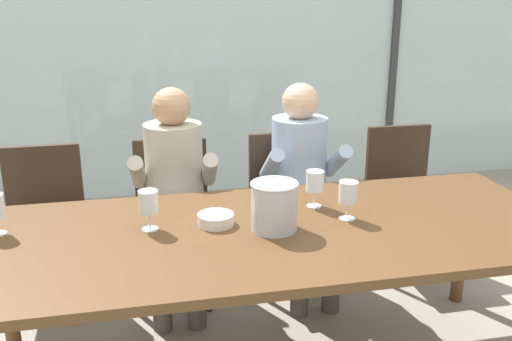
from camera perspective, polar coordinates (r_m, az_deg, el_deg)
The scene contains 16 objects.
ground at distance 3.61m, azimuth -2.22°, elevation -10.40°, with size 14.00×14.00×0.00m, color #9E9384.
window_glass_panel at distance 4.81m, azimuth -5.87°, elevation 12.79°, with size 7.79×0.03×2.60m, color silver.
window_mullion_right at distance 5.28m, azimuth 13.90°, elevation 12.80°, with size 0.06×0.06×2.60m, color #38383D.
hillside_vineyard at distance 8.59m, azimuth -8.70°, elevation 11.24°, with size 13.79×2.40×1.56m, color #386633.
dining_table at distance 2.43m, azimuth 1.76°, elevation -7.18°, with size 2.59×1.04×0.73m.
chair_near_curtain at distance 3.31m, azimuth -20.70°, elevation -4.26°, with size 0.44×0.44×0.89m.
chair_left_of_center at distance 3.27m, azimuth -8.54°, elevation -3.58°, with size 0.48×0.48×0.89m.
chair_center at distance 3.39m, azimuth 3.17°, elevation -2.64°, with size 0.45×0.45×0.89m.
chair_right_of_center at distance 3.67m, azimuth 14.67°, elevation -1.56°, with size 0.44×0.44×0.89m.
person_beige_jumper at distance 3.10m, azimuth -8.25°, elevation -1.31°, with size 0.48×0.63×1.21m.
person_pale_blue_shirt at distance 3.23m, azimuth 4.71°, elevation -0.44°, with size 0.47×0.62×1.21m.
ice_bucket_primary at distance 2.36m, azimuth 1.96°, elevation -3.55°, with size 0.20×0.20×0.21m.
tasting_bowl at distance 2.44m, azimuth -4.10°, elevation -4.97°, with size 0.16×0.16×0.05m, color silver.
wine_glass_by_left_taster at distance 2.49m, azimuth 9.33°, elevation -2.35°, with size 0.08×0.08×0.17m.
wine_glass_near_bucket at distance 2.39m, azimuth -10.84°, elevation -3.31°, with size 0.08×0.08×0.17m.
wine_glass_center_pour at distance 2.62m, azimuth 5.98°, elevation -1.24°, with size 0.08×0.08×0.17m.
Camera 1 is at (-0.54, -2.14, 1.69)m, focal length 39.43 mm.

